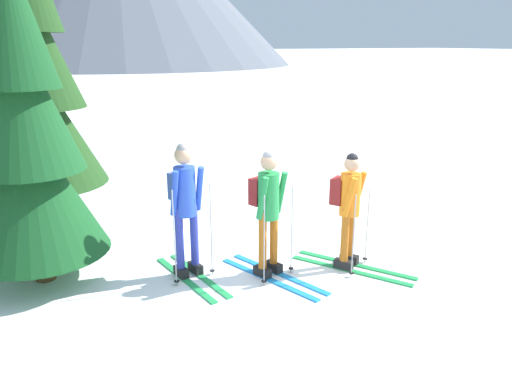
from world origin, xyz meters
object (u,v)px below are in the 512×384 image
at_px(pine_tree_far, 33,76).
at_px(skier_in_orange, 349,205).
at_px(skier_in_blue, 185,202).
at_px(skier_in_green, 268,207).
at_px(pine_tree_mid, 27,136).

bearing_deg(pine_tree_far, skier_in_orange, -51.30).
bearing_deg(skier_in_blue, skier_in_orange, -18.96).
bearing_deg(pine_tree_far, skier_in_green, -59.54).
relative_size(skier_in_orange, pine_tree_mid, 0.39).
xyz_separation_m(skier_in_green, pine_tree_mid, (-2.75, 1.17, 0.97)).
bearing_deg(pine_tree_mid, skier_in_blue, -21.84).
xyz_separation_m(skier_in_blue, skier_in_orange, (2.09, -0.72, -0.14)).
bearing_deg(skier_in_blue, pine_tree_mid, 158.16).
distance_m(skier_in_green, skier_in_orange, 1.14).
distance_m(skier_in_orange, pine_tree_mid, 4.24).
xyz_separation_m(skier_in_green, pine_tree_far, (-2.49, 4.23, 1.51)).
height_order(skier_in_orange, pine_tree_mid, pine_tree_mid).
bearing_deg(pine_tree_mid, skier_in_orange, -20.29).
bearing_deg(skier_in_green, pine_tree_far, 120.46).
distance_m(pine_tree_mid, pine_tree_far, 3.12).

